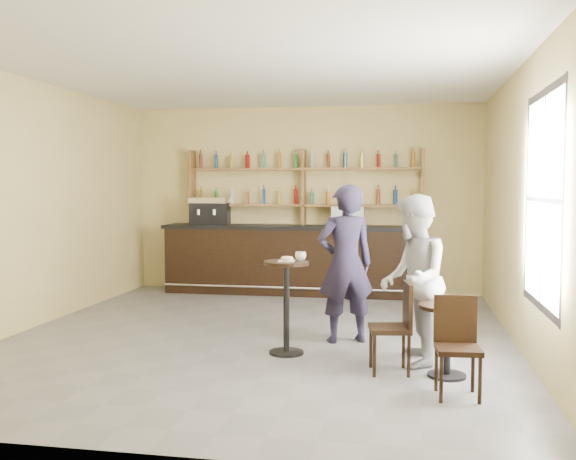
% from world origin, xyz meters
% --- Properties ---
extents(floor, '(7.00, 7.00, 0.00)m').
position_xyz_m(floor, '(0.00, 0.00, 0.00)').
color(floor, slate).
rests_on(floor, ground).
extents(ceiling, '(7.00, 7.00, 0.00)m').
position_xyz_m(ceiling, '(0.00, 0.00, 3.20)').
color(ceiling, white).
rests_on(ceiling, wall_back).
extents(wall_back, '(7.00, 0.00, 7.00)m').
position_xyz_m(wall_back, '(0.00, 3.50, 1.60)').
color(wall_back, tan).
rests_on(wall_back, floor).
extents(wall_front, '(7.00, 0.00, 7.00)m').
position_xyz_m(wall_front, '(0.00, -3.50, 1.60)').
color(wall_front, tan).
rests_on(wall_front, floor).
extents(wall_left, '(0.00, 7.00, 7.00)m').
position_xyz_m(wall_left, '(-3.00, 0.00, 1.60)').
color(wall_left, tan).
rests_on(wall_left, floor).
extents(wall_right, '(0.00, 7.00, 7.00)m').
position_xyz_m(wall_right, '(3.00, 0.00, 1.60)').
color(wall_right, tan).
rests_on(wall_right, floor).
extents(window_pane, '(0.00, 2.00, 2.00)m').
position_xyz_m(window_pane, '(2.99, -1.20, 1.70)').
color(window_pane, white).
rests_on(window_pane, wall_right).
extents(window_frame, '(0.04, 1.70, 2.10)m').
position_xyz_m(window_frame, '(2.99, -1.20, 1.70)').
color(window_frame, black).
rests_on(window_frame, wall_right).
extents(shelf_unit, '(4.00, 0.26, 1.40)m').
position_xyz_m(shelf_unit, '(0.00, 3.37, 1.81)').
color(shelf_unit, brown).
rests_on(shelf_unit, wall_back).
extents(liquor_bottles, '(3.68, 0.10, 1.00)m').
position_xyz_m(liquor_bottles, '(0.00, 3.37, 1.98)').
color(liquor_bottles, '#8C5919').
rests_on(liquor_bottles, shelf_unit).
extents(bar_counter, '(4.30, 0.84, 1.16)m').
position_xyz_m(bar_counter, '(-0.21, 3.15, 0.58)').
color(bar_counter, black).
rests_on(bar_counter, floor).
extents(espresso_machine, '(0.70, 0.50, 0.47)m').
position_xyz_m(espresso_machine, '(-1.61, 3.15, 1.40)').
color(espresso_machine, black).
rests_on(espresso_machine, bar_counter).
extents(pastry_case, '(0.59, 0.49, 0.33)m').
position_xyz_m(pastry_case, '(0.79, 3.15, 1.33)').
color(pastry_case, silver).
rests_on(pastry_case, bar_counter).
extents(pedestal_table, '(0.55, 0.55, 1.02)m').
position_xyz_m(pedestal_table, '(0.47, -0.74, 0.51)').
color(pedestal_table, black).
rests_on(pedestal_table, floor).
extents(napkin, '(0.19, 0.19, 0.00)m').
position_xyz_m(napkin, '(0.47, -0.74, 1.02)').
color(napkin, white).
rests_on(napkin, pedestal_table).
extents(donut, '(0.14, 0.14, 0.05)m').
position_xyz_m(donut, '(0.48, -0.75, 1.05)').
color(donut, '#BE8945').
rests_on(donut, napkin).
extents(cup_pedestal, '(0.13, 0.13, 0.09)m').
position_xyz_m(cup_pedestal, '(0.61, -0.64, 1.07)').
color(cup_pedestal, white).
rests_on(cup_pedestal, pedestal_table).
extents(man_main, '(0.79, 0.66, 1.85)m').
position_xyz_m(man_main, '(1.05, -0.08, 0.92)').
color(man_main, black).
rests_on(man_main, floor).
extents(cafe_table, '(0.56, 0.56, 0.70)m').
position_xyz_m(cafe_table, '(2.14, -1.29, 0.35)').
color(cafe_table, black).
rests_on(cafe_table, floor).
extents(cup_cafe, '(0.11, 0.11, 0.09)m').
position_xyz_m(cup_cafe, '(2.19, -1.29, 0.75)').
color(cup_cafe, white).
rests_on(cup_cafe, cafe_table).
extents(chair_west, '(0.44, 0.44, 0.89)m').
position_xyz_m(chair_west, '(1.59, -1.24, 0.45)').
color(chair_west, black).
rests_on(chair_west, floor).
extents(chair_south, '(0.41, 0.41, 0.87)m').
position_xyz_m(chair_south, '(2.19, -1.89, 0.43)').
color(chair_south, black).
rests_on(chair_south, floor).
extents(patron_second, '(0.68, 0.86, 1.75)m').
position_xyz_m(patron_second, '(1.81, -0.90, 0.87)').
color(patron_second, '#97989C').
rests_on(patron_second, floor).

